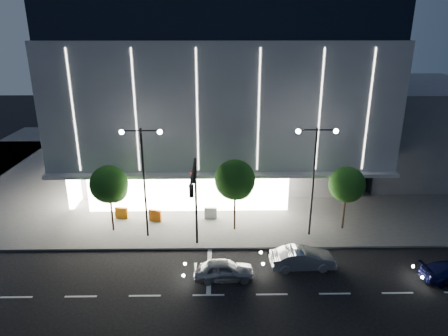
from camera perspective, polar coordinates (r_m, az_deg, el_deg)
name	(u,v)px	position (r m, az deg, el deg)	size (l,w,h in m)	color
ground	(179,281)	(27.69, -6.48, -15.77)	(160.00, 160.00, 0.00)	black
sidewalk_museum	(237,164)	(49.23, 1.82, 0.53)	(70.00, 40.00, 0.15)	#474747
museum	(220,91)	(45.36, -0.55, 10.90)	(30.00, 25.80, 18.00)	#4C4C51
annex_building	(411,125)	(53.24, 25.21, 5.64)	(16.00, 20.00, 10.00)	#4C4C51
traffic_mast	(195,192)	(28.12, -4.22, -3.42)	(0.33, 5.89, 7.07)	black
street_lamp_west	(143,167)	(30.75, -11.47, 0.10)	(3.16, 0.36, 9.00)	black
street_lamp_east	(314,166)	(31.13, 12.78, 0.24)	(3.16, 0.36, 9.00)	black
tree_left	(110,186)	(32.99, -16.03, -2.51)	(3.02, 3.02, 5.72)	black
tree_mid	(235,182)	(31.78, 1.61, -1.99)	(3.25, 3.25, 6.15)	black
tree_right	(347,186)	(33.57, 17.16, -2.52)	(2.91, 2.91, 5.51)	black
car_lead	(224,270)	(27.38, -0.02, -14.34)	(1.62, 4.03, 1.37)	#9EA1A5
car_second	(302,258)	(28.98, 11.14, -12.56)	(1.57, 4.49, 1.48)	silver
barrier_a	(122,213)	(36.20, -14.43, -6.23)	(1.10, 0.25, 1.00)	orange
barrier_c	(155,216)	(35.10, -9.81, -6.70)	(1.10, 0.25, 1.00)	#D35C0B
barrier_d	(211,213)	(35.05, -1.92, -6.45)	(1.10, 0.25, 1.00)	silver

